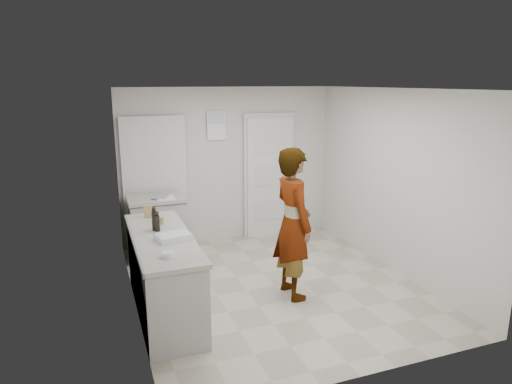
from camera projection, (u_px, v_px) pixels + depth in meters
name	position (u px, v px, depth m)	size (l,w,h in m)	color
ground	(275.00, 286.00, 5.92)	(4.00, 4.00, 0.00)	#A29B88
room_shell	(219.00, 180.00, 7.40)	(4.00, 4.00, 4.00)	beige
main_counter	(164.00, 278.00, 5.15)	(0.64, 1.96, 0.93)	#B2B2AE
side_counter	(158.00, 229.00, 6.81)	(0.84, 0.61, 0.93)	#B2B2AE
person	(293.00, 224.00, 5.47)	(0.67, 0.44, 1.84)	silver
cake_mix_box	(148.00, 212.00, 5.68)	(0.10, 0.04, 0.16)	#A47952
spice_jar	(162.00, 221.00, 5.43)	(0.06, 0.06, 0.08)	tan
oil_cruet_a	(157.00, 222.00, 5.16)	(0.06, 0.06, 0.24)	black
oil_cruet_b	(154.00, 219.00, 5.20)	(0.06, 0.06, 0.28)	black
baking_dish	(174.00, 237.00, 4.91)	(0.39, 0.30, 0.06)	silver
egg_bowl	(168.00, 254.00, 4.42)	(0.13, 0.13, 0.05)	silver
papers	(165.00, 198.00, 6.66)	(0.26, 0.33, 0.01)	white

